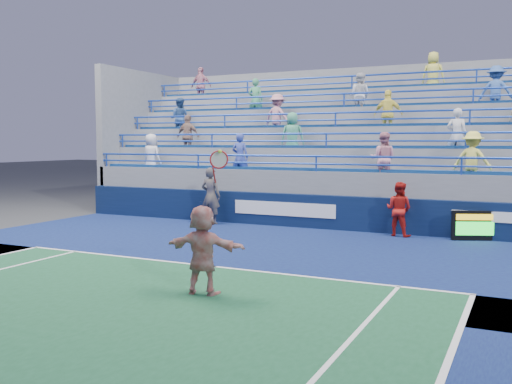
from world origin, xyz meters
The scene contains 8 objects.
ground centered at (0.00, 0.00, 0.00)m, with size 120.00×120.00×0.00m, color #333538.
sponsor_wall centered at (0.00, 6.50, 0.55)m, with size 18.00×0.32×1.10m.
bleacher_stand centered at (0.00, 10.27, 1.55)m, with size 18.00×5.60×6.13m.
serve_speed_board centered at (4.94, 6.21, 0.43)m, with size 1.20×0.60×0.86m.
judge_chair centered at (-4.09, 6.06, 0.23)m, with size 0.52×0.53×0.71m.
tennis_player centered at (0.94, -2.07, 0.84)m, with size 1.58×0.64×2.68m.
line_judge centered at (-3.50, 5.87, 0.98)m, with size 0.71×0.47×1.95m, color #121533.
ball_girl centered at (2.84, 6.07, 0.82)m, with size 0.79×0.62×1.63m, color #B11814.
Camera 1 is at (6.29, -10.94, 2.80)m, focal length 40.00 mm.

